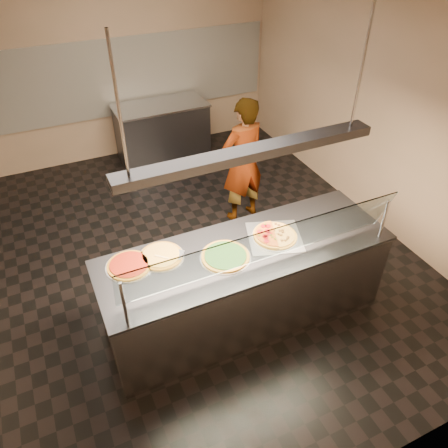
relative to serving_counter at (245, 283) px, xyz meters
name	(u,v)px	position (x,y,z in m)	size (l,w,h in m)	color
ground	(196,252)	(-0.08, 1.18, -0.48)	(5.00, 6.00, 0.02)	black
wall_back	(120,64)	(-0.08, 4.19, 1.03)	(5.00, 0.02, 3.00)	tan
wall_front	(385,367)	(-0.08, -1.83, 1.03)	(5.00, 0.02, 3.00)	tan
wall_right	(376,106)	(2.43, 1.18, 1.03)	(0.02, 6.00, 3.00)	tan
tile_band	(122,77)	(-0.08, 4.16, 0.83)	(4.90, 0.02, 1.20)	silver
serving_counter	(245,283)	(0.00, 0.00, 0.00)	(2.86, 0.94, 0.93)	#B7B7BC
sneeze_guard	(266,246)	(0.00, -0.34, 0.76)	(2.62, 0.18, 0.54)	#B7B7BC
perforated_tray	(274,237)	(0.33, 0.04, 0.47)	(0.65, 0.65, 0.01)	silver
half_pizza_pepperoni	(265,237)	(0.23, 0.04, 0.50)	(0.34, 0.47, 0.05)	#99641B
half_pizza_sausage	(283,232)	(0.43, 0.04, 0.49)	(0.34, 0.47, 0.04)	#99641B
pizza_spinach	(225,256)	(-0.24, -0.03, 0.48)	(0.48, 0.48, 0.03)	silver
pizza_cheese	(161,255)	(-0.77, 0.23, 0.48)	(0.43, 0.43, 0.03)	silver
pizza_tomato	(129,265)	(-1.08, 0.23, 0.48)	(0.43, 0.43, 0.03)	silver
pizza_spatula	(168,256)	(-0.72, 0.18, 0.49)	(0.29, 0.17, 0.02)	#B7B7BC
prep_table	(162,131)	(0.37, 3.73, 0.00)	(1.49, 0.74, 0.93)	#3D3D43
worker	(243,162)	(0.79, 1.63, 0.39)	(0.62, 0.41, 1.71)	#46424C
heat_lamp_housing	(250,153)	(0.00, 0.00, 1.48)	(2.30, 0.18, 0.08)	#3D3D43
lamp_rod_left	(119,109)	(-1.00, 0.00, 2.03)	(0.02, 0.02, 1.01)	#B7B7BC
lamp_rod_right	(362,68)	(1.00, 0.00, 2.03)	(0.02, 0.02, 1.01)	#B7B7BC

